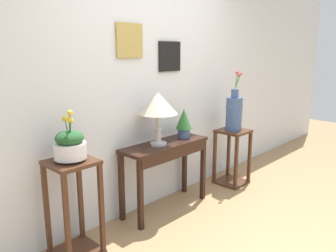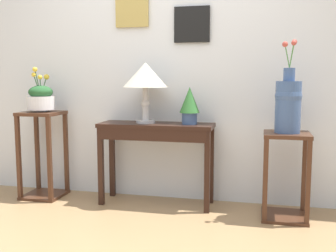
{
  "view_description": "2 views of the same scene",
  "coord_description": "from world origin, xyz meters",
  "px_view_note": "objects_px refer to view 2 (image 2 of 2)",
  "views": [
    {
      "loc": [
        -2.43,
        -1.09,
        1.67
      ],
      "look_at": [
        0.07,
        1.28,
        0.9
      ],
      "focal_mm": 36.04,
      "sensor_mm": 36.0,
      "label": 1
    },
    {
      "loc": [
        0.9,
        -2.13,
        1.14
      ],
      "look_at": [
        0.12,
        1.19,
        0.72
      ],
      "focal_mm": 42.42,
      "sensor_mm": 36.0,
      "label": 2
    }
  ],
  "objects_px": {
    "console_table": "(156,138)",
    "flower_vase_tall_right": "(288,102)",
    "table_lamp": "(145,77)",
    "planter_bowl_wide_left": "(41,98)",
    "pedestal_stand_right": "(285,176)",
    "potted_plant_on_console": "(190,104)",
    "pedestal_stand_left": "(43,155)"
  },
  "relations": [
    {
      "from": "pedestal_stand_right",
      "to": "flower_vase_tall_right",
      "type": "distance_m",
      "value": 0.6
    },
    {
      "from": "console_table",
      "to": "potted_plant_on_console",
      "type": "xyz_separation_m",
      "value": [
        0.3,
        0.02,
        0.31
      ]
    },
    {
      "from": "table_lamp",
      "to": "pedestal_stand_right",
      "type": "distance_m",
      "value": 1.45
    },
    {
      "from": "table_lamp",
      "to": "potted_plant_on_console",
      "type": "relative_size",
      "value": 1.65
    },
    {
      "from": "planter_bowl_wide_left",
      "to": "pedestal_stand_left",
      "type": "bearing_deg",
      "value": 98.06
    },
    {
      "from": "console_table",
      "to": "pedestal_stand_left",
      "type": "relative_size",
      "value": 1.24
    },
    {
      "from": "planter_bowl_wide_left",
      "to": "console_table",
      "type": "bearing_deg",
      "value": 0.66
    },
    {
      "from": "potted_plant_on_console",
      "to": "pedestal_stand_left",
      "type": "bearing_deg",
      "value": -178.55
    },
    {
      "from": "flower_vase_tall_right",
      "to": "potted_plant_on_console",
      "type": "bearing_deg",
      "value": 171.57
    },
    {
      "from": "console_table",
      "to": "flower_vase_tall_right",
      "type": "xyz_separation_m",
      "value": [
        1.11,
        -0.1,
        0.34
      ]
    },
    {
      "from": "table_lamp",
      "to": "planter_bowl_wide_left",
      "type": "bearing_deg",
      "value": -178.1
    },
    {
      "from": "pedestal_stand_right",
      "to": "console_table",
      "type": "bearing_deg",
      "value": 175.01
    },
    {
      "from": "pedestal_stand_left",
      "to": "planter_bowl_wide_left",
      "type": "xyz_separation_m",
      "value": [
        0.0,
        -0.0,
        0.54
      ]
    },
    {
      "from": "table_lamp",
      "to": "flower_vase_tall_right",
      "type": "height_order",
      "value": "flower_vase_tall_right"
    },
    {
      "from": "potted_plant_on_console",
      "to": "planter_bowl_wide_left",
      "type": "relative_size",
      "value": 0.78
    },
    {
      "from": "console_table",
      "to": "planter_bowl_wide_left",
      "type": "xyz_separation_m",
      "value": [
        -1.11,
        -0.01,
        0.34
      ]
    },
    {
      "from": "console_table",
      "to": "potted_plant_on_console",
      "type": "relative_size",
      "value": 3.15
    },
    {
      "from": "potted_plant_on_console",
      "to": "flower_vase_tall_right",
      "type": "relative_size",
      "value": 0.44
    },
    {
      "from": "potted_plant_on_console",
      "to": "console_table",
      "type": "bearing_deg",
      "value": -175.62
    },
    {
      "from": "potted_plant_on_console",
      "to": "flower_vase_tall_right",
      "type": "height_order",
      "value": "flower_vase_tall_right"
    },
    {
      "from": "pedestal_stand_left",
      "to": "potted_plant_on_console",
      "type": "bearing_deg",
      "value": 1.45
    },
    {
      "from": "planter_bowl_wide_left",
      "to": "pedestal_stand_right",
      "type": "relative_size",
      "value": 0.59
    },
    {
      "from": "potted_plant_on_console",
      "to": "planter_bowl_wide_left",
      "type": "xyz_separation_m",
      "value": [
        -1.41,
        -0.04,
        0.04
      ]
    },
    {
      "from": "pedestal_stand_left",
      "to": "planter_bowl_wide_left",
      "type": "height_order",
      "value": "planter_bowl_wide_left"
    },
    {
      "from": "table_lamp",
      "to": "potted_plant_on_console",
      "type": "distance_m",
      "value": 0.46
    },
    {
      "from": "potted_plant_on_console",
      "to": "pedestal_stand_right",
      "type": "bearing_deg",
      "value": -8.41
    },
    {
      "from": "pedestal_stand_left",
      "to": "pedestal_stand_right",
      "type": "distance_m",
      "value": 2.22
    },
    {
      "from": "console_table",
      "to": "flower_vase_tall_right",
      "type": "bearing_deg",
      "value": -5.01
    },
    {
      "from": "planter_bowl_wide_left",
      "to": "pedestal_stand_right",
      "type": "height_order",
      "value": "planter_bowl_wide_left"
    },
    {
      "from": "table_lamp",
      "to": "planter_bowl_wide_left",
      "type": "relative_size",
      "value": 1.29
    },
    {
      "from": "console_table",
      "to": "pedestal_stand_left",
      "type": "height_order",
      "value": "pedestal_stand_left"
    },
    {
      "from": "console_table",
      "to": "planter_bowl_wide_left",
      "type": "relative_size",
      "value": 2.45
    }
  ]
}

